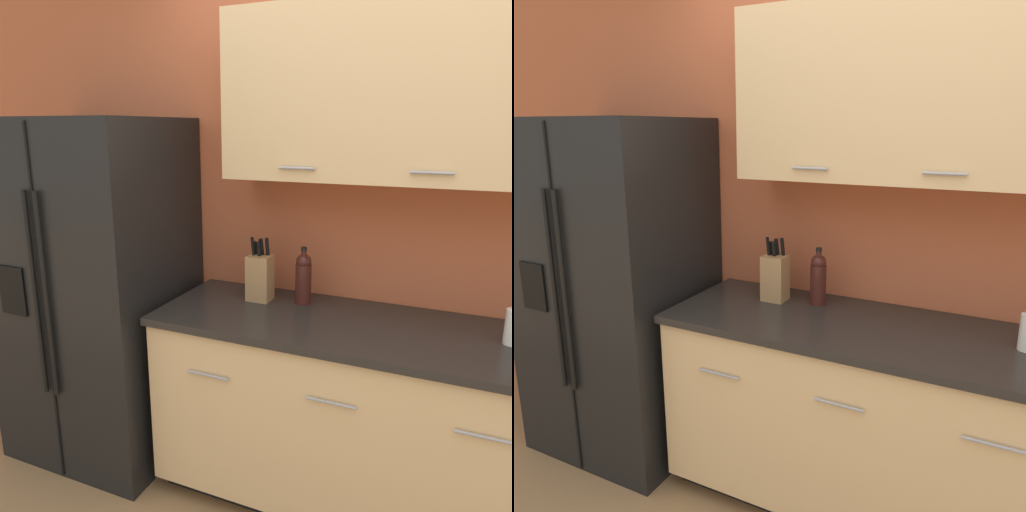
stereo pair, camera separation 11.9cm
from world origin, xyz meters
The scene contains 5 objects.
wall_back centered at (0.02, 1.31, 1.44)m, with size 10.00×0.39×2.60m.
counter_unit centered at (0.10, 1.02, 0.47)m, with size 2.30×0.64×0.92m.
refrigerator centered at (-1.53, 0.96, 0.90)m, with size 0.87×0.75×1.79m.
knife_block centered at (-0.66, 1.12, 1.04)m, with size 0.11×0.10×0.32m.
wine_bottle centered at (-0.46, 1.16, 1.05)m, with size 0.08×0.08×0.28m.
Camera 1 is at (0.26, -1.01, 1.75)m, focal length 35.00 mm.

